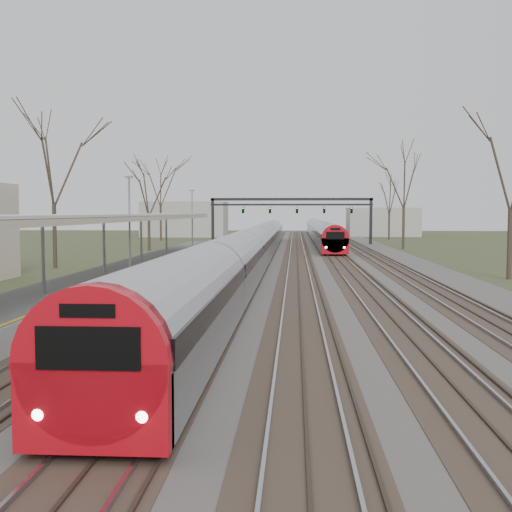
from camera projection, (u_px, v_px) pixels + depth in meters
The scene contains 8 objects.
track_bed at pixel (289, 262), 53.47m from camera, with size 24.00×160.00×0.22m.
platform at pixel (123, 277), 36.58m from camera, with size 3.50×69.00×1.00m, color #9E9B93.
canopy at pixel (97, 218), 31.85m from camera, with size 4.10×50.00×3.11m.
signal_gantry at pixel (292, 207), 83.00m from camera, with size 21.00×0.59×6.08m.
tree_west_far at pixel (53, 160), 47.01m from camera, with size 5.50×5.50×11.33m.
tree_east_far at pixel (512, 162), 39.19m from camera, with size 5.00×5.00×10.30m.
train_near at pixel (257, 244), 54.92m from camera, with size 2.62×90.21×3.05m.
train_far at pixel (320, 230), 96.82m from camera, with size 2.62×75.21×3.05m.
Camera 1 is at (0.77, 1.62, 4.20)m, focal length 45.00 mm.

